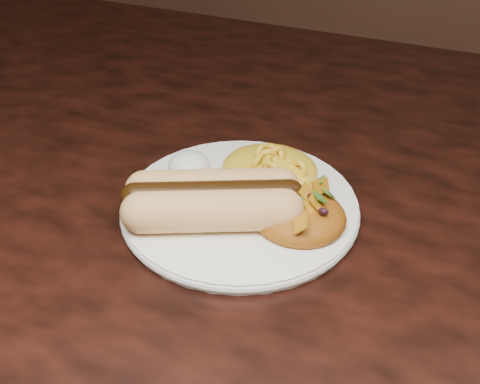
% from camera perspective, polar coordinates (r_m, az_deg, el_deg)
% --- Properties ---
extents(table, '(1.60, 0.90, 0.75)m').
position_cam_1_polar(table, '(0.59, 11.57, -9.78)').
color(table, black).
rests_on(table, floor).
extents(plate, '(0.23, 0.23, 0.01)m').
position_cam_1_polar(plate, '(0.52, -0.00, -1.40)').
color(plate, white).
rests_on(plate, table).
extents(hotdog, '(0.13, 0.12, 0.04)m').
position_cam_1_polar(hotdog, '(0.49, -2.80, -0.69)').
color(hotdog, '#EFA172').
rests_on(hotdog, plate).
extents(mac_and_cheese, '(0.11, 0.11, 0.04)m').
position_cam_1_polar(mac_and_cheese, '(0.54, 3.08, 3.58)').
color(mac_and_cheese, yellow).
rests_on(mac_and_cheese, plate).
extents(sour_cream, '(0.05, 0.05, 0.02)m').
position_cam_1_polar(sour_cream, '(0.55, -5.24, 3.10)').
color(sour_cream, white).
rests_on(sour_cream, plate).
extents(taco_salad, '(0.08, 0.08, 0.04)m').
position_cam_1_polar(taco_salad, '(0.48, 6.07, -1.69)').
color(taco_salad, red).
rests_on(taco_salad, plate).
extents(fork, '(0.07, 0.16, 0.00)m').
position_cam_1_polar(fork, '(0.54, -7.35, -0.76)').
color(fork, white).
rests_on(fork, table).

